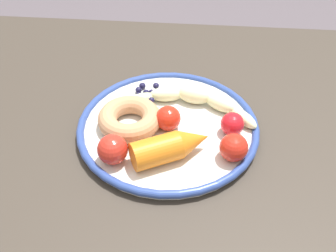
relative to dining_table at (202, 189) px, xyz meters
name	(u,v)px	position (x,y,z in m)	size (l,w,h in m)	color
dining_table	(202,189)	(0.00, 0.00, 0.00)	(1.27, 0.79, 0.72)	#373028
plate	(168,127)	(0.06, -0.04, 0.09)	(0.28, 0.28, 0.02)	silver
banana	(193,100)	(0.02, -0.10, 0.11)	(0.22, 0.09, 0.03)	beige
carrot_orange	(172,147)	(0.05, 0.02, 0.11)	(0.12, 0.09, 0.04)	orange
donut	(130,119)	(0.12, -0.04, 0.11)	(0.10, 0.10, 0.03)	tan
blueberry_pile	(145,95)	(0.10, -0.11, 0.10)	(0.04, 0.06, 0.02)	#191638
tomato_near	(234,148)	(-0.04, 0.02, 0.11)	(0.04, 0.04, 0.04)	red
tomato_mid	(232,124)	(-0.04, -0.04, 0.11)	(0.04, 0.04, 0.04)	red
tomato_far	(113,149)	(0.13, 0.04, 0.12)	(0.04, 0.04, 0.04)	red
tomato_extra	(168,118)	(0.06, -0.04, 0.11)	(0.04, 0.04, 0.04)	red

